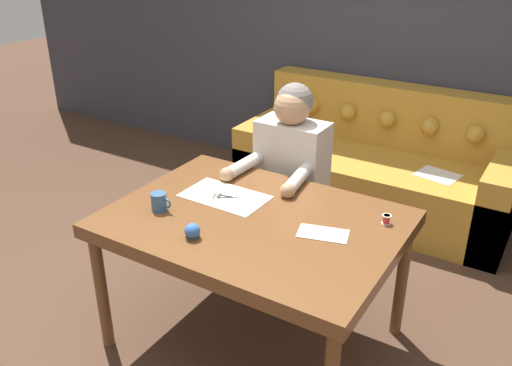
# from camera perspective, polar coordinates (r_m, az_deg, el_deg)

# --- Properties ---
(ground_plane) EXTENTS (16.00, 16.00, 0.00)m
(ground_plane) POSITION_cam_1_polar(r_m,az_deg,el_deg) (3.07, -1.66, -14.72)
(ground_plane) COLOR #4C3323
(wall_back) EXTENTS (8.00, 0.06, 2.60)m
(wall_back) POSITION_cam_1_polar(r_m,az_deg,el_deg) (4.36, 14.36, 15.69)
(wall_back) COLOR #383842
(wall_back) RESTS_ON ground_plane
(dining_table) EXTENTS (1.36, 1.00, 0.73)m
(dining_table) POSITION_cam_1_polar(r_m,az_deg,el_deg) (2.61, -0.22, -4.95)
(dining_table) COLOR brown
(dining_table) RESTS_ON ground_plane
(couch) EXTENTS (1.98, 0.86, 0.91)m
(couch) POSITION_cam_1_polar(r_m,az_deg,el_deg) (4.21, 12.58, 1.50)
(couch) COLOR #B7842D
(couch) RESTS_ON ground_plane
(person) EXTENTS (0.45, 0.59, 1.20)m
(person) POSITION_cam_1_polar(r_m,az_deg,el_deg) (3.22, 3.65, 0.23)
(person) COLOR #33281E
(person) RESTS_ON ground_plane
(pattern_paper_main) EXTENTS (0.44, 0.27, 0.00)m
(pattern_paper_main) POSITION_cam_1_polar(r_m,az_deg,el_deg) (2.77, -3.29, -1.41)
(pattern_paper_main) COLOR beige
(pattern_paper_main) RESTS_ON dining_table
(pattern_paper_offcut) EXTENTS (0.25, 0.18, 0.00)m
(pattern_paper_offcut) POSITION_cam_1_polar(r_m,az_deg,el_deg) (2.46, 7.07, -5.30)
(pattern_paper_offcut) COLOR beige
(pattern_paper_offcut) RESTS_ON dining_table
(scissors) EXTENTS (0.24, 0.14, 0.01)m
(scissors) POSITION_cam_1_polar(r_m,az_deg,el_deg) (2.76, -2.95, -1.51)
(scissors) COLOR silver
(scissors) RESTS_ON dining_table
(mug) EXTENTS (0.11, 0.08, 0.09)m
(mug) POSITION_cam_1_polar(r_m,az_deg,el_deg) (2.66, -10.15, -1.95)
(mug) COLOR #335B84
(mug) RESTS_ON dining_table
(thread_spool) EXTENTS (0.04, 0.04, 0.05)m
(thread_spool) POSITION_cam_1_polar(r_m,az_deg,el_deg) (2.58, 13.57, -3.75)
(thread_spool) COLOR red
(thread_spool) RESTS_ON dining_table
(pin_cushion) EXTENTS (0.07, 0.07, 0.07)m
(pin_cushion) POSITION_cam_1_polar(r_m,az_deg,el_deg) (2.41, -6.71, -5.11)
(pin_cushion) COLOR #4C3828
(pin_cushion) RESTS_ON dining_table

